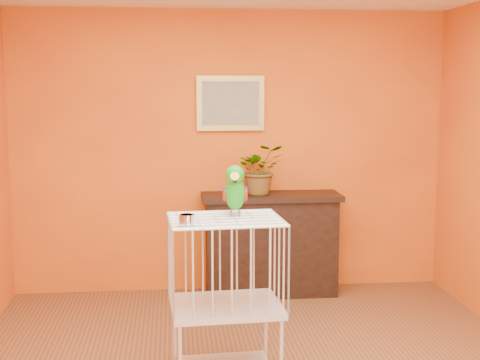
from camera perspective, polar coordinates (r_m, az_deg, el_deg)
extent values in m
plane|color=orange|center=(6.20, -0.84, 2.41)|extent=(4.00, 0.00, 4.00)
plane|color=orange|center=(1.83, 11.75, -11.38)|extent=(4.00, 0.00, 4.00)
cube|color=black|center=(6.17, 2.66, -5.71)|extent=(1.18, 0.39, 0.88)
cube|color=black|center=(6.08, 2.69, -1.43)|extent=(1.26, 0.45, 0.05)
cube|color=black|center=(6.00, 2.91, -6.10)|extent=(0.83, 0.02, 0.44)
cube|color=#561E18|center=(6.12, 0.43, -6.77)|extent=(0.05, 0.18, 0.28)
cube|color=#244120|center=(6.13, 1.16, -6.75)|extent=(0.05, 0.18, 0.28)
cube|color=#561E18|center=(6.14, 1.99, -6.73)|extent=(0.05, 0.18, 0.28)
cube|color=#244120|center=(6.15, 2.90, -6.70)|extent=(0.05, 0.18, 0.28)
cube|color=#561E18|center=(6.17, 3.81, -6.67)|extent=(0.05, 0.18, 0.28)
imported|color=#26722D|center=(6.00, 1.78, 0.40)|extent=(0.46, 0.50, 0.36)
cube|color=#B39740|center=(6.14, -0.82, 6.57)|extent=(0.62, 0.03, 0.50)
cube|color=gray|center=(6.13, -0.81, 6.56)|extent=(0.52, 0.01, 0.40)
cube|color=beige|center=(4.36, -1.23, -10.72)|extent=(0.73, 0.58, 0.04)
cube|color=beige|center=(4.21, -1.26, -3.37)|extent=(0.73, 0.58, 0.01)
cylinder|color=beige|center=(4.28, 3.55, -14.84)|extent=(0.03, 0.03, 0.48)
cylinder|color=beige|center=(4.64, -5.59, -13.01)|extent=(0.03, 0.03, 0.48)
cylinder|color=beige|center=(4.72, 2.22, -12.61)|extent=(0.03, 0.03, 0.48)
cylinder|color=silver|center=(4.00, -4.56, -3.40)|extent=(0.09, 0.09, 0.06)
cylinder|color=#59544C|center=(4.28, -0.78, -2.84)|extent=(0.01, 0.01, 0.05)
cylinder|color=#59544C|center=(4.28, -0.06, -2.84)|extent=(0.01, 0.01, 0.05)
ellipsoid|color=#078C14|center=(4.25, -0.42, -1.18)|extent=(0.15, 0.20, 0.24)
ellipsoid|color=#078C14|center=(4.20, -0.43, 0.48)|extent=(0.13, 0.14, 0.12)
cone|color=orange|center=(4.14, -0.44, 0.20)|extent=(0.06, 0.08, 0.08)
cone|color=black|center=(4.16, -0.44, -0.07)|extent=(0.03, 0.03, 0.03)
sphere|color=black|center=(4.18, -0.99, 0.61)|extent=(0.02, 0.02, 0.02)
sphere|color=black|center=(4.18, 0.12, 0.61)|extent=(0.02, 0.02, 0.02)
ellipsoid|color=#A50C0C|center=(4.27, -1.31, -1.29)|extent=(0.04, 0.07, 0.08)
ellipsoid|color=navy|center=(4.27, 0.48, -1.30)|extent=(0.04, 0.07, 0.08)
cone|color=#078C14|center=(4.35, -0.40, -2.05)|extent=(0.09, 0.17, 0.13)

